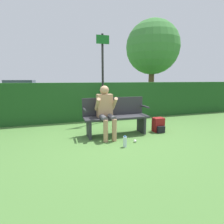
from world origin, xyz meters
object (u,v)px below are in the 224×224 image
Objects in this scene: person_seated at (106,109)px; backpack at (158,125)px; water_bottle at (125,142)px; tree at (153,48)px; signpost at (103,74)px; parked_car at (21,89)px; park_bench at (116,116)px.

person_seated is 3.28× the size of backpack.
water_bottle is at bearing -149.59° from backpack.
tree reaches higher than person_seated.
parked_car is (-4.21, 9.93, -0.96)m from signpost.
backpack is 1.51m from water_bottle.
backpack is 2.41m from signpost.
signpost is 0.63× the size of tree.
signpost is 4.81m from tree.
tree is at bearing 49.56° from person_seated.
tree reaches higher than park_bench.
signpost reaches higher than backpack.
tree is (3.81, 4.47, 2.36)m from person_seated.
park_bench is at bearing 24.29° from person_seated.
tree is at bearing 55.61° from water_bottle.
backpack is 0.09× the size of parked_car.
tree reaches higher than signpost.
park_bench is 0.38× the size of tree.
signpost is 10.83m from parked_car.
park_bench is 0.39× the size of parked_car.
water_bottle is 0.09× the size of signpost.
tree is (2.30, 4.50, 2.89)m from backpack.
tree reaches higher than backpack.
tree is at bearing 40.39° from signpost.
parked_car is (-3.89, 11.43, -0.06)m from person_seated.
park_bench reaches higher than backpack.
signpost is (0.32, 1.50, 0.90)m from person_seated.
tree is (3.51, 4.33, 2.59)m from park_bench.
parked_car is at bearing 110.37° from park_bench.
signpost reaches higher than park_bench.
tree is at bearing -38.70° from parked_car.
water_bottle is at bearing -95.83° from park_bench.
person_seated reaches higher than water_bottle.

